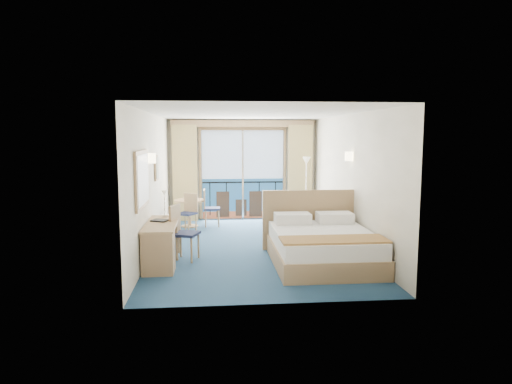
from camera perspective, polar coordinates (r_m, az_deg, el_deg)
name	(u,v)px	position (r m, az deg, el deg)	size (l,w,h in m)	color
floor	(253,246)	(9.45, -0.37, -6.80)	(6.50, 6.50, 0.00)	navy
room_walls	(253,160)	(9.19, -0.38, 4.02)	(4.04, 6.54, 2.72)	beige
balcony_door	(243,177)	(12.44, -1.70, 1.89)	(2.36, 0.03, 2.52)	navy
curtain_left	(185,173)	(12.28, -8.86, 2.36)	(0.65, 0.22, 2.55)	tan
curtain_right	(300,172)	(12.48, 5.51, 2.48)	(0.65, 0.22, 2.55)	tan
pelmet	(243,124)	(12.27, -1.65, 8.53)	(3.80, 0.25, 0.18)	tan
mirror	(142,179)	(7.77, -14.05, 1.57)	(0.05, 1.25, 0.95)	tan
wall_print	(157,168)	(9.69, -12.33, 2.97)	(0.04, 0.42, 0.52)	tan
sconce_left	(151,158)	(8.63, -13.00, 4.13)	(0.18, 0.18, 0.18)	#FFEBB2
sconce_right	(349,156)	(9.41, 11.59, 4.39)	(0.18, 0.18, 0.18)	#FFEBB2
bed	(322,245)	(8.25, 8.22, -6.54)	(1.90, 2.26, 1.19)	tan
nightstand	(336,231)	(9.76, 10.02, -4.78)	(0.43, 0.41, 0.56)	#A78358
phone	(335,215)	(9.69, 9.84, -2.90)	(0.20, 0.15, 0.09)	white
armchair	(299,214)	(11.03, 5.41, -2.70)	(0.85, 0.88, 0.80)	#4D505D
floor_lamp	(306,172)	(12.16, 6.32, 2.45)	(0.24, 0.24, 1.71)	silver
desk	(159,247)	(7.87, -12.02, -6.73)	(0.54, 1.58, 0.74)	tan
desk_chair	(181,229)	(8.45, -9.35, -4.59)	(0.56, 0.56, 1.01)	#1C2241
folder	(160,220)	(8.37, -11.93, -3.50)	(0.28, 0.21, 0.03)	black
desk_lamp	(164,198)	(8.75, -11.38, -0.71)	(0.13, 0.13, 0.48)	silver
round_table	(189,206)	(11.49, -8.32, -1.78)	(0.75, 0.75, 0.68)	tan
table_chair_a	(209,206)	(11.48, -5.93, -1.69)	(0.41, 0.40, 0.93)	#1C2241
table_chair_b	(189,210)	(10.98, -8.43, -2.25)	(0.53, 0.53, 0.89)	#1C2241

